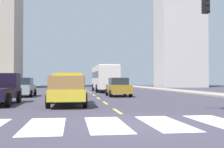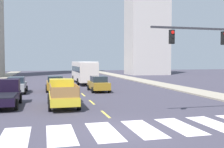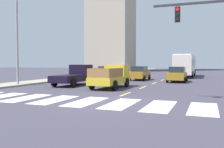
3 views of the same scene
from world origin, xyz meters
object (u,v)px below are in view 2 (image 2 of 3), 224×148
object	(u,v)px
city_bus	(84,70)
sedan_near_right	(55,84)
pickup_dark	(5,94)
sedan_mid	(99,84)
pickup_stakebed	(62,94)
sedan_near_left	(17,85)

from	to	relation	value
city_bus	sedan_near_right	xyz separation A→B (m)	(-4.64, -9.37, -1.09)
sedan_near_right	pickup_dark	bearing A→B (deg)	-114.73
city_bus	sedan_mid	world-z (taller)	city_bus
pickup_dark	pickup_stakebed	bearing A→B (deg)	-14.46
pickup_stakebed	sedan_mid	world-z (taller)	pickup_stakebed
pickup_dark	sedan_near_right	size ratio (longest dim) A/B	1.18
pickup_stakebed	city_bus	world-z (taller)	city_bus
sedan_near_right	pickup_stakebed	bearing A→B (deg)	-89.62
pickup_stakebed	city_bus	xyz separation A→B (m)	(4.47, 19.45, 1.02)
sedan_near_right	sedan_mid	bearing A→B (deg)	-18.35
city_bus	pickup_stakebed	bearing A→B (deg)	-103.52
pickup_dark	sedan_near_right	xyz separation A→B (m)	(4.03, 8.99, -0.06)
pickup_dark	sedan_mid	size ratio (longest dim) A/B	1.18
sedan_mid	pickup_stakebed	bearing A→B (deg)	-119.47
city_bus	sedan_near_right	world-z (taller)	city_bus
pickup_stakebed	sedan_near_right	size ratio (longest dim) A/B	1.18
city_bus	sedan_mid	size ratio (longest dim) A/B	2.45
pickup_dark	sedan_near_right	bearing A→B (deg)	65.78
pickup_dark	sedan_near_right	world-z (taller)	pickup_dark
pickup_stakebed	sedan_near_left	distance (m)	10.20
city_bus	sedan_mid	bearing A→B (deg)	-90.25
pickup_stakebed	sedan_near_right	world-z (taller)	pickup_stakebed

